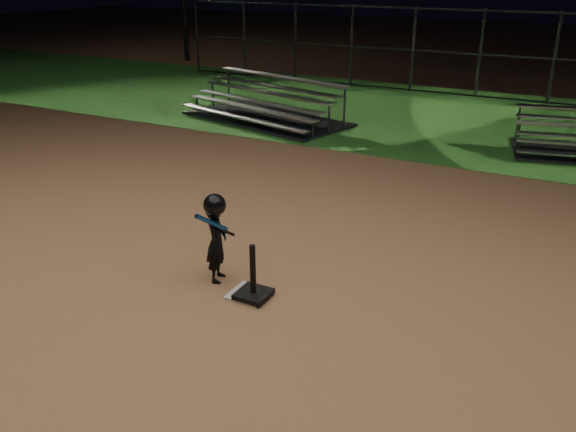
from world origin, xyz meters
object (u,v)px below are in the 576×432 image
Objects in this scene: child_batter at (216,235)px; bleacher_left at (265,112)px; home_plate at (249,294)px; batting_tee at (253,288)px.

child_batter reaches higher than bleacher_left.
batting_tee reaches higher than home_plate.
child_batter is at bearing 163.37° from batting_tee.
home_plate is 0.67× the size of batting_tee.
home_plate is 0.16m from batting_tee.
home_plate is 0.82m from child_batter.
home_plate is 8.66m from bleacher_left.
bleacher_left is (-3.57, 7.48, -0.39)m from child_batter.
child_batter is at bearing 164.99° from home_plate.
batting_tee is (0.08, -0.04, 0.13)m from home_plate.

